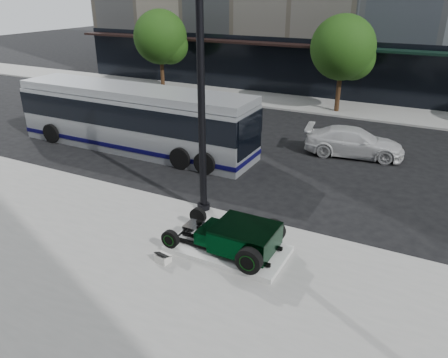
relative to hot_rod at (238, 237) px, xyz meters
The scene contains 9 objects.
ground 4.91m from the hot_rod, 120.78° to the left, with size 120.00×120.00×0.00m, color black.
sidewalk_far 18.36m from the hot_rod, 97.80° to the left, with size 70.00×4.00×0.12m, color gray.
street_trees 17.57m from the hot_rod, 94.46° to the left, with size 29.80×3.80×5.70m.
display_plinth 0.60m from the hot_rod, behind, with size 3.40×1.80×0.15m, color silver.
hot_rod is the anchor object (origin of this frame).
info_plaque 2.19m from the hot_rod, 142.35° to the right, with size 0.44×0.36×0.31m.
lamppost 4.30m from the hot_rod, 139.00° to the left, with size 0.43×0.43×7.88m.
transit_bus 10.57m from the hot_rod, 143.66° to the left, with size 12.12×2.88×2.92m.
white_sedan 10.08m from the hot_rod, 83.85° to the left, with size 1.80×4.43×1.29m, color silver.
Camera 1 is at (7.02, -13.78, 7.14)m, focal length 35.00 mm.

